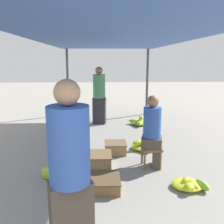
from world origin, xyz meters
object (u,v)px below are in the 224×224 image
stool (151,151)px  banana_pile_left_0 (53,173)px  vendor_seated (153,131)px  banana_pile_right_1 (190,184)px  banana_pile_right_2 (141,122)px  crate_mid (115,148)px  vendor_foreground (70,173)px  crate_far (98,160)px  banana_pile_right_0 (145,145)px  shopper_walking_mid (99,95)px  crate_near (103,183)px  banana_pile_left_1 (71,138)px

stool → banana_pile_left_0: (-1.64, -0.34, -0.22)m
vendor_seated → banana_pile_right_1: vendor_seated is taller
banana_pile_right_2 → crate_mid: size_ratio=1.62×
vendor_foreground → banana_pile_right_2: (1.42, 4.91, -0.80)m
banana_pile_right_1 → crate_mid: (-1.00, 1.47, 0.05)m
crate_far → banana_pile_right_0: bearing=40.0°
stool → banana_pile_right_1: 0.91m
shopper_walking_mid → banana_pile_left_0: bearing=-101.8°
crate_near → vendor_foreground: bearing=-102.4°
crate_near → banana_pile_right_1: bearing=-1.9°
banana_pile_left_0 → banana_pile_left_1: bearing=88.0°
crate_far → shopper_walking_mid: (0.01, 3.04, 0.74)m
banana_pile_right_1 → crate_far: bearing=148.3°
banana_pile_right_1 → crate_near: crate_near is taller
banana_pile_right_2 → banana_pile_left_0: bearing=-120.8°
banana_pile_right_1 → crate_mid: crate_mid is taller
vendor_foreground → crate_far: size_ratio=3.50×
banana_pile_left_0 → crate_mid: crate_mid is taller
banana_pile_left_1 → banana_pile_right_2: size_ratio=0.80×
banana_pile_left_0 → crate_near: 0.88m
vendor_seated → banana_pile_right_0: bearing=88.6°
banana_pile_right_0 → shopper_walking_mid: (-0.96, 2.23, 0.77)m
banana_pile_left_1 → crate_mid: bearing=-41.5°
vendor_seated → banana_pile_left_0: (-1.65, -0.35, -0.58)m
crate_mid → shopper_walking_mid: shopper_walking_mid is taller
crate_far → crate_mid: bearing=61.3°
banana_pile_left_1 → crate_near: 2.41m
vendor_seated → banana_pile_right_1: 1.05m
crate_near → crate_mid: 1.45m
banana_pile_right_0 → banana_pile_right_1: (0.38, -1.65, -0.02)m
banana_pile_left_1 → banana_pile_right_1: (1.99, -2.34, 0.00)m
crate_far → vendor_seated: bearing=-3.5°
banana_pile_left_0 → crate_far: size_ratio=0.90×
stool → banana_pile_right_1: (0.42, -0.77, -0.23)m
stool → vendor_seated: 0.35m
vendor_seated → shopper_walking_mid: size_ratio=0.76×
vendor_seated → crate_mid: size_ratio=2.94×
vendor_foreground → banana_pile_left_1: size_ratio=3.01×
vendor_seated → banana_pile_right_2: (0.27, 2.88, -0.57)m
vendor_foreground → banana_pile_left_1: (-0.43, 3.60, -0.82)m
banana_pile_right_1 → shopper_walking_mid: (-1.34, 3.88, 0.80)m
vendor_foreground → crate_mid: vendor_foreground is taller
vendor_seated → banana_pile_right_0: (0.02, 0.87, -0.56)m
banana_pile_right_0 → crate_far: (-0.97, -0.81, 0.03)m
vendor_seated → banana_pile_left_1: vendor_seated is taller
banana_pile_right_0 → banana_pile_right_2: 2.02m
stool → vendor_seated: vendor_seated is taller
vendor_seated → banana_pile_left_0: 1.78m
stool → crate_far: stool is taller
banana_pile_left_0 → crate_mid: size_ratio=1.01×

